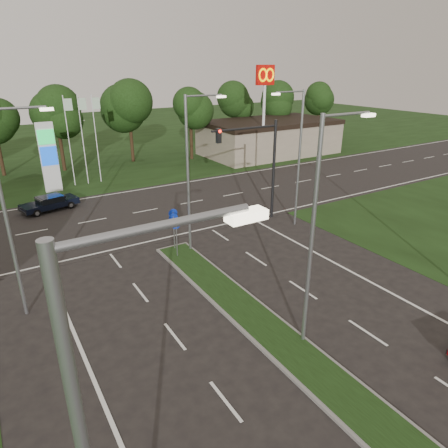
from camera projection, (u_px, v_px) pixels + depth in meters
verge_far at (56, 146)px, 54.59m from camera, size 160.00×50.00×0.02m
cross_road at (133, 213)px, 30.05m from camera, size 160.00×12.00×0.02m
median_kerb at (324, 379)px, 14.19m from camera, size 2.00×26.00×0.12m
commercial_building at (269, 137)px, 49.45m from camera, size 16.00×9.00×4.00m
streetlight_median_near at (317, 225)px, 14.39m from camera, size 2.53×0.22×9.00m
streetlight_median_far at (191, 168)px, 22.31m from camera, size 2.53×0.22×9.00m
streetlight_left_far at (9, 207)px, 16.22m from camera, size 2.53×0.22×9.00m
streetlight_right_far at (297, 153)px, 26.08m from camera, size 2.53×0.22×9.00m
traffic_signal at (259, 156)px, 27.04m from camera, size 5.10×0.42×7.00m
median_signs at (174, 225)px, 23.39m from camera, size 1.16×1.76×2.38m
gas_pylon at (51, 155)px, 34.19m from camera, size 5.80×1.26×8.00m
mcdonalds_sign at (265, 89)px, 42.10m from camera, size 2.20×0.47×10.40m
treeline_far at (74, 103)px, 40.16m from camera, size 6.00×6.00×9.90m
navy_sedan at (50, 203)px, 30.51m from camera, size 4.33×2.56×1.11m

